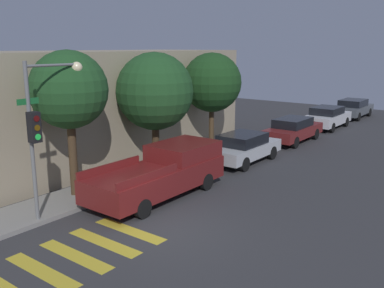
% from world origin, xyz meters
% --- Properties ---
extents(ground_plane, '(60.00, 60.00, 0.00)m').
position_xyz_m(ground_plane, '(0.00, 0.00, 0.00)').
color(ground_plane, '#333335').
extents(sidewalk, '(26.00, 2.04, 0.14)m').
position_xyz_m(sidewalk, '(0.00, 4.22, 0.07)').
color(sidewalk, gray).
rests_on(sidewalk, ground).
extents(building_row, '(26.00, 6.00, 5.14)m').
position_xyz_m(building_row, '(0.00, 8.64, 2.57)').
color(building_row, gray).
rests_on(building_row, ground).
extents(crosswalk, '(5.40, 2.60, 0.00)m').
position_xyz_m(crosswalk, '(-3.14, 0.80, 0.00)').
color(crosswalk, gold).
rests_on(crosswalk, ground).
extents(traffic_light_pole, '(2.34, 0.56, 4.95)m').
position_xyz_m(traffic_light_pole, '(-1.56, 3.37, 3.33)').
color(traffic_light_pole, slate).
rests_on(traffic_light_pole, ground).
extents(pickup_truck, '(5.61, 2.11, 1.74)m').
position_xyz_m(pickup_truck, '(2.34, 2.10, 0.88)').
color(pickup_truck, maroon).
rests_on(pickup_truck, ground).
extents(sedan_near_corner, '(4.22, 1.87, 1.38)m').
position_xyz_m(sedan_near_corner, '(8.05, 2.10, 0.73)').
color(sedan_near_corner, '#B7BABF').
rests_on(sedan_near_corner, ground).
extents(sedan_middle, '(4.59, 1.76, 1.39)m').
position_xyz_m(sedan_middle, '(13.57, 2.10, 0.74)').
color(sedan_middle, maroon).
rests_on(sedan_middle, ground).
extents(sedan_far_end, '(4.31, 1.88, 1.44)m').
position_xyz_m(sedan_far_end, '(18.91, 2.10, 0.76)').
color(sedan_far_end, silver).
rests_on(sedan_far_end, ground).
extents(sedan_tail_of_row, '(4.50, 1.87, 1.40)m').
position_xyz_m(sedan_tail_of_row, '(24.40, 2.10, 0.74)').
color(sedan_tail_of_row, '#4C5156').
rests_on(sedan_tail_of_row, ground).
extents(tree_near_corner, '(2.70, 2.70, 5.26)m').
position_xyz_m(tree_near_corner, '(0.15, 4.40, 3.88)').
color(tree_near_corner, '#42301E').
rests_on(tree_near_corner, ground).
extents(tree_midblock, '(3.29, 3.29, 5.14)m').
position_xyz_m(tree_midblock, '(4.50, 4.40, 3.48)').
color(tree_midblock, '#42301E').
rests_on(tree_midblock, ground).
extents(tree_far_end, '(2.95, 2.95, 5.07)m').
position_xyz_m(tree_far_end, '(8.73, 4.40, 3.58)').
color(tree_far_end, '#4C3823').
rests_on(tree_far_end, ground).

